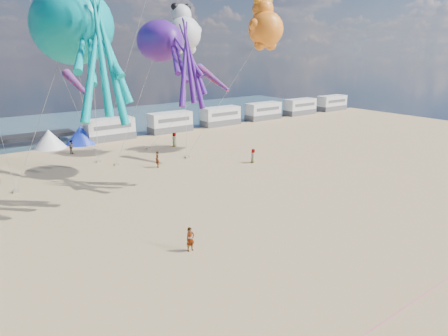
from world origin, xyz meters
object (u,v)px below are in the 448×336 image
motorhome_2 (221,116)px  beachgoer_6 (174,139)px  sandbag_b (116,164)px  kite_panda (184,34)px  motorhome_5 (332,103)px  kite_octopus_purple (159,41)px  sandbag_d (149,148)px  kite_teddy_orange (266,29)px  beachgoer_5 (157,160)px  standing_person (190,239)px  motorhome_3 (263,111)px  motorhome_1 (170,122)px  tent_white (49,139)px  windsock_mid (213,79)px  windsock_right (78,86)px  beachgoer_0 (253,156)px  tent_blue (81,135)px  kite_octopus_teal (71,25)px  sandbag_a (16,191)px  motorhome_0 (110,129)px  sandbag_c (187,157)px  beachgoer_1 (72,147)px  motorhome_4 (300,107)px  sandbag_e (98,161)px

motorhome_2 → beachgoer_6: motorhome_2 is taller
sandbag_b → kite_panda: size_ratio=0.08×
motorhome_5 → kite_octopus_purple: bearing=-160.0°
motorhome_5 → sandbag_d: motorhome_5 is taller
kite_panda → kite_teddy_orange: (8.74, -4.02, 0.59)m
beachgoer_5 → standing_person: bearing=-11.3°
motorhome_3 → motorhome_1: bearing=180.0°
tent_white → windsock_mid: windsock_mid is taller
motorhome_1 → windsock_right: windsock_right is taller
beachgoer_0 → standing_person: bearing=12.5°
tent_blue → windsock_right: bearing=-105.5°
motorhome_3 → kite_octopus_teal: (-37.28, -16.62, 12.56)m
tent_white → sandbag_a: (-6.75, -15.65, -1.09)m
motorhome_1 → sandbag_b: (-13.82, -12.70, -1.39)m
motorhome_3 → motorhome_0: bearing=180.0°
beachgoer_5 → kite_teddy_orange: kite_teddy_orange is taller
motorhome_1 → standing_person: bearing=-117.4°
motorhome_3 → windsock_right: 39.30m
kite_panda → sandbag_d: bearing=106.6°
kite_octopus_teal → kite_octopus_purple: 7.91m
beachgoer_0 → windsock_mid: 9.52m
sandbag_a → sandbag_c: size_ratio=1.00×
beachgoer_1 → beachgoer_6: 12.55m
motorhome_3 → motorhome_4: bearing=0.0°
sandbag_d → sandbag_a: bearing=-155.6°
standing_person → beachgoer_6: size_ratio=0.86×
motorhome_0 → kite_panda: 18.09m
motorhome_2 → kite_octopus_purple: size_ratio=0.65×
motorhome_3 → kite_teddy_orange: kite_teddy_orange is taller
sandbag_c → kite_teddy_orange: size_ratio=0.07×
beachgoer_0 → kite_teddy_orange: 15.29m
kite_teddy_orange → windsock_mid: size_ratio=1.36×
beachgoer_6 → kite_octopus_teal: (-14.02, -7.91, 13.14)m
motorhome_5 → windsock_right: size_ratio=1.36×
motorhome_2 → kite_octopus_teal: bearing=-149.1°
motorhome_0 → beachgoer_1: 8.07m
motorhome_1 → kite_panda: (-4.51, -12.28, 12.31)m
motorhome_2 → tent_blue: motorhome_2 is taller
sandbag_c → motorhome_3: bearing=30.4°
motorhome_0 → motorhome_1: bearing=0.0°
motorhome_1 → sandbag_d: size_ratio=13.20×
beachgoer_6 → sandbag_c: size_ratio=3.67×
beachgoer_1 → kite_octopus_purple: kite_octopus_purple is taller
beachgoer_1 → sandbag_e: beachgoer_1 is taller
beachgoer_1 → sandbag_e: bearing=173.3°
beachgoer_5 → beachgoer_6: beachgoer_6 is taller
motorhome_2 → kite_teddy_orange: (-5.27, -16.30, 12.90)m
sandbag_a → sandbag_b: size_ratio=1.00×
kite_panda → windsock_mid: size_ratio=1.25×
motorhome_2 → kite_octopus_teal: (-27.78, -16.62, 12.56)m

